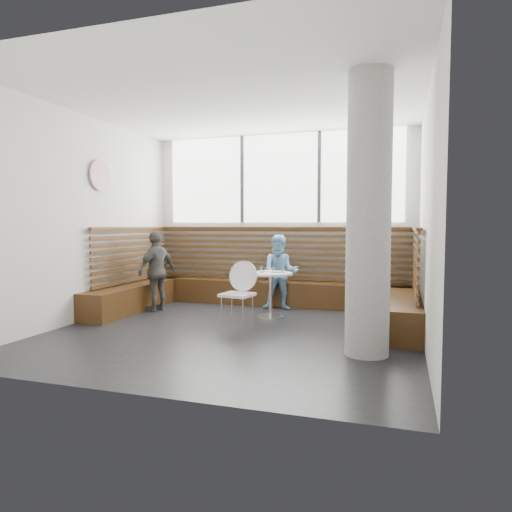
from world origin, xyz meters
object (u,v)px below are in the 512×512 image
(adult_man, at_px, (363,268))
(cafe_chair, at_px, (239,288))
(child_back, at_px, (280,272))
(child_left, at_px, (157,271))
(cafe_table, at_px, (271,285))
(concrete_column, at_px, (369,216))

(adult_man, bearing_deg, cafe_chair, 97.93)
(child_back, height_order, child_left, child_left)
(cafe_table, xyz_separation_m, child_back, (-0.03, 0.74, 0.14))
(concrete_column, height_order, cafe_table, concrete_column)
(concrete_column, relative_size, adult_man, 1.91)
(child_back, bearing_deg, concrete_column, -67.73)
(cafe_table, bearing_deg, child_left, -179.63)
(child_left, bearing_deg, cafe_table, 106.39)
(cafe_chair, relative_size, child_back, 0.73)
(adult_man, distance_m, child_back, 1.64)
(concrete_column, bearing_deg, child_left, 155.40)
(child_left, bearing_deg, concrete_column, 81.42)
(cafe_table, height_order, child_back, child_back)
(adult_man, bearing_deg, cafe_table, 76.95)
(cafe_table, bearing_deg, cafe_chair, -112.91)
(concrete_column, height_order, child_left, concrete_column)
(cafe_chair, xyz_separation_m, child_left, (-1.77, 0.68, 0.13))
(cafe_chair, bearing_deg, cafe_table, 75.54)
(child_back, bearing_deg, adult_man, -36.79)
(cafe_table, distance_m, adult_man, 1.49)
(child_back, bearing_deg, cafe_chair, -112.38)
(cafe_chair, relative_size, adult_man, 0.57)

